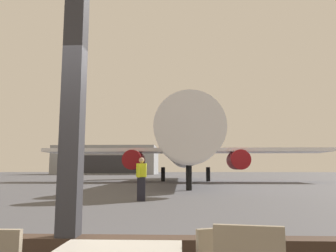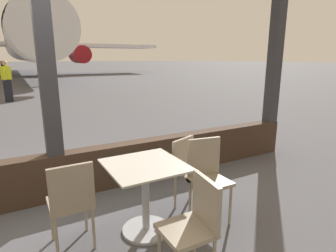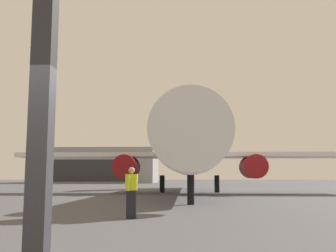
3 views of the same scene
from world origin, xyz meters
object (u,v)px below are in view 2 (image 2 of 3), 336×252
Objects in this scene: cafe_chair_window_right at (190,166)px; cafe_chair_aisle_left at (71,198)px; dining_table at (145,193)px; airplane at (26,41)px; cafe_chair_window_left at (207,172)px; cafe_chair_aisle_right at (195,220)px; ground_crew_worker at (7,81)px.

cafe_chair_aisle_left is at bearing -173.86° from cafe_chair_window_right.
airplane is at bearing 88.41° from dining_table.
cafe_chair_window_left is 0.03× the size of airplane.
cafe_chair_aisle_right is 0.03× the size of airplane.
cafe_chair_aisle_right reaches higher than dining_table.
cafe_chair_aisle_right is at bearing -84.27° from dining_table.
dining_table is 0.02× the size of airplane.
cafe_chair_aisle_right is at bearing -132.80° from cafe_chair_window_left.
airplane reaches higher than cafe_chair_window_left.
cafe_chair_aisle_left is at bearing -92.96° from airplane.
ground_crew_worker is (-2.08, -19.68, -2.57)m from airplane.
cafe_chair_aisle_left is at bearing 174.48° from cafe_chair_window_left.
airplane is 19.96m from ground_crew_worker.
cafe_chair_window_right is at bearing 98.27° from cafe_chair_window_left.
cafe_chair_window_left is 1.03× the size of cafe_chair_aisle_left.
cafe_chair_aisle_right is at bearing -83.82° from ground_crew_worker.
airplane is at bearing 83.97° from ground_crew_worker.
cafe_chair_aisle_left is 11.15m from ground_crew_worker.
cafe_chair_window_left is at bearing 47.20° from cafe_chair_aisle_right.
airplane reaches higher than dining_table.
cafe_chair_window_right is at bearing 17.82° from dining_table.
cafe_chair_window_left reaches higher than cafe_chair_aisle_right.
cafe_chair_aisle_left is (-1.45, -0.16, 0.02)m from cafe_chair_window_right.
cafe_chair_aisle_left reaches higher than dining_table.
cafe_chair_window_right is 11.16m from ground_crew_worker.
cafe_chair_window_right is at bearing 6.14° from cafe_chair_aisle_left.
ground_crew_worker reaches higher than cafe_chair_aisle_left.
cafe_chair_window_left is at bearing -5.52° from cafe_chair_aisle_left.
dining_table is 31.05m from airplane.
cafe_chair_window_left is at bearing -80.08° from ground_crew_worker.
cafe_chair_aisle_right is (0.08, -0.80, 0.09)m from dining_table.
cafe_chair_aisle_left is at bearing 133.25° from cafe_chair_aisle_right.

